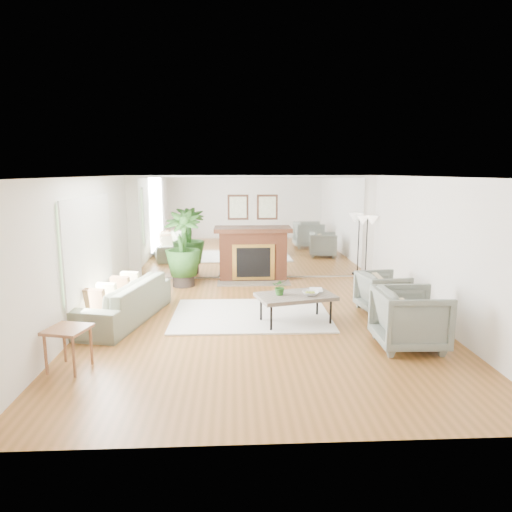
{
  "coord_description": "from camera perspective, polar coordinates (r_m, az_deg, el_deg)",
  "views": [
    {
      "loc": [
        -0.47,
        -7.47,
        2.58
      ],
      "look_at": [
        -0.06,
        0.6,
        1.09
      ],
      "focal_mm": 32.0,
      "sensor_mm": 36.0,
      "label": 1
    }
  ],
  "objects": [
    {
      "name": "ground",
      "position": [
        7.92,
        0.68,
        -8.55
      ],
      "size": [
        7.0,
        7.0,
        0.0
      ],
      "primitive_type": "plane",
      "color": "brown",
      "rests_on": "ground"
    },
    {
      "name": "wall_left",
      "position": [
        8.0,
        -21.2,
        0.18
      ],
      "size": [
        0.02,
        7.0,
        2.5
      ],
      "primitive_type": "cube",
      "color": "white",
      "rests_on": "ground"
    },
    {
      "name": "wall_right",
      "position": [
        8.34,
        21.66,
        0.54
      ],
      "size": [
        0.02,
        7.0,
        2.5
      ],
      "primitive_type": "cube",
      "color": "white",
      "rests_on": "ground"
    },
    {
      "name": "wall_back",
      "position": [
        11.05,
        -0.43,
        3.55
      ],
      "size": [
        6.0,
        0.02,
        2.5
      ],
      "primitive_type": "cube",
      "color": "white",
      "rests_on": "ground"
    },
    {
      "name": "mirror_panel",
      "position": [
        11.04,
        -0.42,
        3.54
      ],
      "size": [
        5.4,
        0.04,
        2.4
      ],
      "primitive_type": "cube",
      "color": "silver",
      "rests_on": "wall_back"
    },
    {
      "name": "window_panel",
      "position": [
        8.35,
        -20.21,
        1.34
      ],
      "size": [
        0.04,
        2.4,
        1.5
      ],
      "primitive_type": "cube",
      "color": "#B2E09E",
      "rests_on": "wall_left"
    },
    {
      "name": "fireplace",
      "position": [
        10.91,
        -0.37,
        0.33
      ],
      "size": [
        1.85,
        0.83,
        2.05
      ],
      "color": "brown",
      "rests_on": "ground"
    },
    {
      "name": "area_rug",
      "position": [
        8.37,
        -0.61,
        -7.37
      ],
      "size": [
        2.85,
        2.05,
        0.03
      ],
      "primitive_type": "cube",
      "rotation": [
        0.0,
        0.0,
        -0.01
      ],
      "color": "silver",
      "rests_on": "ground"
    },
    {
      "name": "coffee_table",
      "position": [
        7.87,
        4.98,
        -5.12
      ],
      "size": [
        1.43,
        1.05,
        0.51
      ],
      "rotation": [
        0.0,
        0.0,
        0.25
      ],
      "color": "#675E51",
      "rests_on": "ground"
    },
    {
      "name": "sofa",
      "position": [
        8.39,
        -16.5,
        -5.39
      ],
      "size": [
        1.45,
        2.54,
        0.7
      ],
      "primitive_type": "imported",
      "rotation": [
        0.0,
        0.0,
        -1.8
      ],
      "color": "slate",
      "rests_on": "ground"
    },
    {
      "name": "armchair_back",
      "position": [
        8.84,
        15.54,
        -4.38
      ],
      "size": [
        0.93,
        0.91,
        0.75
      ],
      "primitive_type": "imported",
      "rotation": [
        0.0,
        0.0,
        1.72
      ],
      "color": "gray",
      "rests_on": "ground"
    },
    {
      "name": "armchair_front",
      "position": [
        7.18,
        18.68,
        -7.41
      ],
      "size": [
        1.0,
        0.97,
        0.89
      ],
      "primitive_type": "imported",
      "rotation": [
        0.0,
        0.0,
        1.55
      ],
      "color": "gray",
      "rests_on": "ground"
    },
    {
      "name": "side_table",
      "position": [
        6.55,
        -22.47,
        -9.07
      ],
      "size": [
        0.61,
        0.61,
        0.57
      ],
      "rotation": [
        0.0,
        0.0,
        -0.25
      ],
      "color": "#915B3A",
      "rests_on": "ground"
    },
    {
      "name": "potted_ficus",
      "position": [
        10.45,
        -9.14,
        1.17
      ],
      "size": [
        0.83,
        0.83,
        1.72
      ],
      "color": "black",
      "rests_on": "ground"
    },
    {
      "name": "floor_lamp",
      "position": [
        11.11,
        13.75,
        3.7
      ],
      "size": [
        0.51,
        0.28,
        1.56
      ],
      "color": "black",
      "rests_on": "ground"
    },
    {
      "name": "tabletop_plant",
      "position": [
        7.77,
        3.06,
        -3.86
      ],
      "size": [
        0.29,
        0.26,
        0.29
      ],
      "primitive_type": "imported",
      "rotation": [
        0.0,
        0.0,
        -0.17
      ],
      "color": "#2F6324",
      "rests_on": "coffee_table"
    },
    {
      "name": "fruit_bowl",
      "position": [
        7.82,
        6.79,
        -4.66
      ],
      "size": [
        0.27,
        0.27,
        0.07
      ],
      "primitive_type": "imported",
      "rotation": [
        0.0,
        0.0,
        0.01
      ],
      "color": "#915B3A",
      "rests_on": "coffee_table"
    },
    {
      "name": "book",
      "position": [
        8.14,
        6.72,
        -4.23
      ],
      "size": [
        0.26,
        0.33,
        0.02
      ],
      "primitive_type": "imported",
      "rotation": [
        0.0,
        0.0,
        -0.13
      ],
      "color": "#915B3A",
      "rests_on": "coffee_table"
    }
  ]
}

